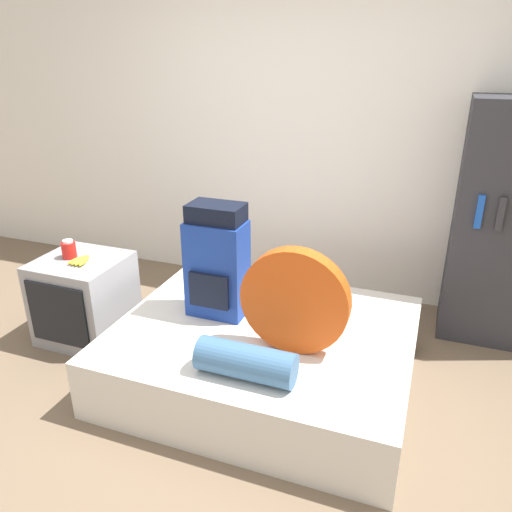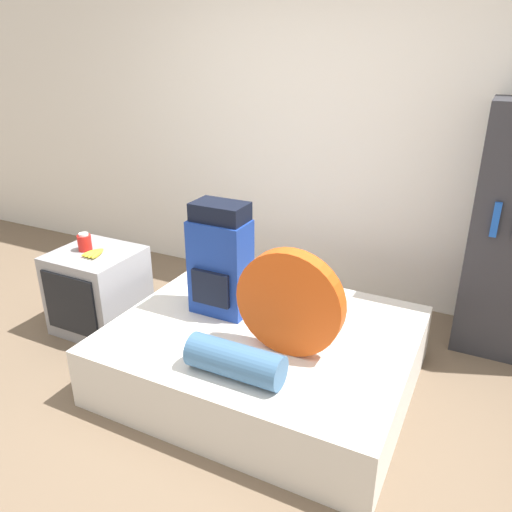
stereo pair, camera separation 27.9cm
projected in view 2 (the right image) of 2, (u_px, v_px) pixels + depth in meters
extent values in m
plane|color=brown|center=(188.00, 424.00, 2.72)|extent=(16.00, 16.00, 0.00)
cube|color=white|center=(320.00, 131.00, 3.80)|extent=(8.00, 0.05, 2.60)
cube|color=silver|center=(264.00, 354.00, 3.02)|extent=(1.71, 1.42, 0.37)
cube|color=navy|center=(221.00, 267.00, 3.03)|extent=(0.35, 0.22, 0.59)
cube|color=black|center=(220.00, 212.00, 2.90)|extent=(0.32, 0.20, 0.11)
cube|color=black|center=(210.00, 289.00, 2.96)|extent=(0.24, 0.03, 0.21)
cylinder|color=#D14C14|center=(290.00, 303.00, 2.61)|extent=(0.59, 0.09, 0.59)
cylinder|color=#3D668E|center=(235.00, 361.00, 2.49)|extent=(0.50, 0.18, 0.18)
cube|color=#939399|center=(99.00, 290.00, 3.56)|extent=(0.56, 0.53, 0.59)
cube|color=black|center=(70.00, 305.00, 3.33)|extent=(0.44, 0.02, 0.42)
cylinder|color=red|center=(85.00, 243.00, 3.46)|extent=(0.09, 0.09, 0.11)
cylinder|color=white|center=(83.00, 234.00, 3.43)|extent=(0.07, 0.07, 0.02)
ellipsoid|color=yellow|center=(92.00, 252.00, 3.40)|extent=(0.08, 0.17, 0.03)
ellipsoid|color=yellow|center=(94.00, 253.00, 3.39)|extent=(0.05, 0.17, 0.03)
ellipsoid|color=yellow|center=(96.00, 253.00, 3.38)|extent=(0.05, 0.17, 0.03)
ellipsoid|color=yellow|center=(97.00, 254.00, 3.38)|extent=(0.08, 0.17, 0.03)
cube|color=#194CB2|center=(496.00, 220.00, 2.95)|extent=(0.04, 0.02, 0.21)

